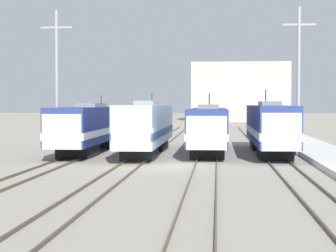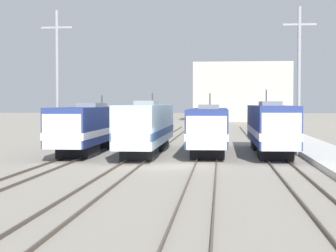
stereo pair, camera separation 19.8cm
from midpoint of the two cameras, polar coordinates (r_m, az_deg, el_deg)
The scene contains 12 objects.
ground_plane at distance 37.62m, azimuth -0.11°, elevation -4.05°, with size 400.00×400.00×0.00m, color gray.
rail_pair_far_left at distance 39.02m, azimuth -11.25°, elevation -3.75°, with size 1.50×120.00×0.15m.
rail_pair_center_left at distance 37.92m, azimuth -3.91°, elevation -3.89°, with size 1.51×120.00×0.15m.
rail_pair_center_right at distance 37.47m, azimuth 3.73°, elevation -3.96°, with size 1.51×120.00×0.15m.
rail_pair_far_right at distance 37.69m, azimuth 11.42°, elevation -3.97°, with size 1.50×120.00×0.15m.
locomotive_far_left at distance 48.27m, azimuth -8.02°, elevation -0.08°, with size 3.07×18.66×4.93m.
locomotive_center_left at distance 45.50m, azimuth -2.38°, elevation -0.10°, with size 2.91×16.97×5.07m.
locomotive_center_right at distance 46.86m, azimuth 4.01°, elevation -0.22°, with size 3.07×17.29×5.08m.
locomotive_far_right at distance 46.59m, azimuth 10.20°, elevation -0.11°, with size 2.91×17.69×5.40m.
catenary_tower_left at distance 47.20m, azimuth -11.35°, elevation 4.73°, with size 2.60×0.28×11.80m.
catenary_tower_right at distance 45.72m, azimuth 13.00°, elevation 4.79°, with size 2.60×0.28×11.80m.
depot_building at distance 134.90m, azimuth 7.23°, elevation 3.42°, with size 22.43×14.73×13.57m.
Camera 1 is at (3.28, -37.24, 4.18)m, focal length 60.00 mm.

